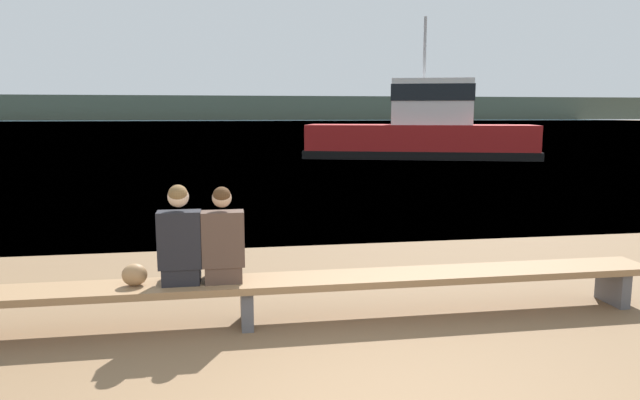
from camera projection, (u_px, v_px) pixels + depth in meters
water_surface at (229, 123)px, 126.34m from camera, size 240.00×240.00×0.00m
far_shoreline at (227, 108)px, 183.78m from camera, size 600.00×12.00×7.56m
bench_main at (246, 288)px, 5.83m from camera, size 8.94×0.55×0.47m
person_left at (180, 242)px, 5.65m from camera, size 0.42×0.40×1.01m
person_right at (223, 242)px, 5.72m from camera, size 0.42×0.40×0.98m
shopping_bag at (135, 275)px, 5.63m from camera, size 0.25×0.18×0.22m
tugboat_red at (422, 133)px, 27.56m from camera, size 11.41×6.09×6.66m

